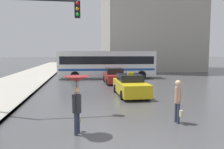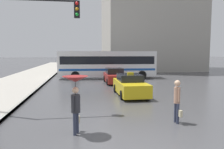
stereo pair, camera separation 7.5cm
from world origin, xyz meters
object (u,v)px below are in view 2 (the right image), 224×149
city_bus (107,63)px  traffic_light (28,30)px  pedestrian_man (177,99)px  taxi (130,86)px  sedan_red (115,76)px  pedestrian_with_umbrella (75,90)px

city_bus → traffic_light: size_ratio=1.95×
pedestrian_man → taxi: bearing=-176.3°
sedan_red → city_bus: city_bus is taller
sedan_red → pedestrian_with_umbrella: pedestrian_with_umbrella is taller
sedan_red → pedestrian_with_umbrella: 13.92m
pedestrian_with_umbrella → traffic_light: traffic_light is taller
sedan_red → traffic_light: 12.33m
sedan_red → pedestrian_man: 12.76m
city_bus → pedestrian_with_umbrella: city_bus is taller
traffic_light → taxi: bearing=33.8°
traffic_light → pedestrian_man: bearing=-20.2°
pedestrian_man → traffic_light: 7.53m
sedan_red → city_bus: bearing=-86.5°
city_bus → pedestrian_man: size_ratio=6.10×
pedestrian_with_umbrella → traffic_light: bearing=59.2°
city_bus → pedestrian_with_umbrella: size_ratio=5.22×
city_bus → traffic_light: traffic_light is taller
sedan_red → traffic_light: size_ratio=0.72×
taxi → pedestrian_with_umbrella: pedestrian_with_umbrella is taller
taxi → traffic_light: traffic_light is taller
city_bus → traffic_light: 15.64m
sedan_red → taxi: bearing=91.1°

